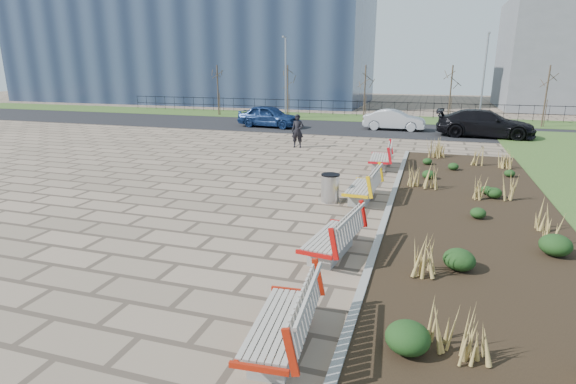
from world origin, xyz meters
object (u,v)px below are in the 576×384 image
(litter_bin, at_px, (330,188))
(lamp_east, at_px, (483,80))
(car_black, at_px, (485,123))
(car_blue, at_px, (269,116))
(pedestrian, at_px, (298,131))
(lamp_west, at_px, (286,79))
(bench_a, at_px, (279,319))
(bench_d, at_px, (380,156))
(car_silver, at_px, (394,120))
(bench_c, at_px, (362,185))
(bench_b, at_px, (331,234))

(litter_bin, relative_size, lamp_east, 0.14)
(car_black, bearing_deg, car_blue, 92.98)
(pedestrian, bearing_deg, lamp_west, 104.62)
(bench_a, bearing_deg, lamp_east, 75.42)
(car_blue, height_order, lamp_west, lamp_west)
(litter_bin, height_order, pedestrian, pedestrian)
(bench_d, relative_size, pedestrian, 1.25)
(car_silver, distance_m, car_black, 5.42)
(litter_bin, distance_m, car_black, 16.26)
(bench_c, distance_m, car_silver, 16.18)
(bench_a, xyz_separation_m, car_blue, (-8.51, 23.02, 0.24))
(car_black, height_order, lamp_west, lamp_west)
(bench_a, relative_size, bench_d, 1.00)
(bench_b, xyz_separation_m, car_blue, (-8.51, 19.44, 0.24))
(pedestrian, height_order, lamp_east, lamp_east)
(car_black, bearing_deg, bench_b, 170.03)
(car_blue, bearing_deg, lamp_east, -62.30)
(car_blue, distance_m, lamp_west, 5.65)
(car_silver, bearing_deg, car_black, -104.13)
(bench_c, bearing_deg, pedestrian, 121.10)
(car_black, bearing_deg, bench_a, 172.19)
(car_silver, bearing_deg, car_blue, 98.63)
(bench_d, height_order, lamp_west, lamp_west)
(bench_c, relative_size, car_silver, 0.54)
(bench_b, height_order, pedestrian, pedestrian)
(car_silver, xyz_separation_m, car_black, (5.23, -1.40, 0.14))
(bench_d, xyz_separation_m, pedestrian, (-4.52, 3.51, 0.34))
(bench_a, relative_size, car_silver, 0.54)
(bench_c, distance_m, lamp_west, 22.26)
(car_blue, relative_size, car_black, 0.79)
(bench_c, bearing_deg, litter_bin, -151.32)
(car_blue, height_order, car_black, car_black)
(bench_b, relative_size, bench_c, 1.00)
(litter_bin, relative_size, car_black, 0.16)
(car_black, relative_size, lamp_west, 0.90)
(car_blue, height_order, lamp_east, lamp_east)
(bench_b, distance_m, lamp_east, 25.21)
(litter_bin, bearing_deg, car_black, 69.33)
(pedestrian, xyz_separation_m, car_black, (9.36, 6.48, -0.04))
(car_black, bearing_deg, lamp_west, 72.83)
(bench_b, height_order, lamp_west, lamp_west)
(bench_b, bearing_deg, car_black, 83.45)
(bench_a, xyz_separation_m, lamp_west, (-9.00, 28.15, 2.54))
(bench_a, bearing_deg, car_blue, 105.77)
(bench_d, xyz_separation_m, car_silver, (-0.39, 11.39, 0.16))
(bench_b, distance_m, bench_d, 9.16)
(bench_c, distance_m, lamp_east, 20.96)
(bench_b, bearing_deg, bench_d, 97.64)
(bench_b, bearing_deg, bench_a, -82.36)
(bench_c, height_order, car_silver, car_silver)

